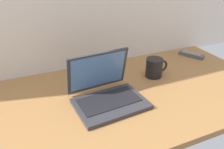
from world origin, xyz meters
TOP-DOWN VIEW (x-y plane):
  - desk at (0.00, 0.00)m, footprint 1.60×0.76m
  - laptop at (-0.07, -0.02)m, footprint 0.33×0.29m
  - coffee_mug at (0.26, 0.10)m, footprint 0.13×0.09m
  - remote_control_near at (0.64, 0.23)m, footprint 0.12×0.16m

SIDE VIEW (x-z plane):
  - desk at x=0.00m, z-range 0.00..0.03m
  - remote_control_near at x=0.64m, z-range 0.03..0.05m
  - laptop at x=-0.07m, z-range -0.03..0.18m
  - coffee_mug at x=0.26m, z-range 0.03..0.14m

